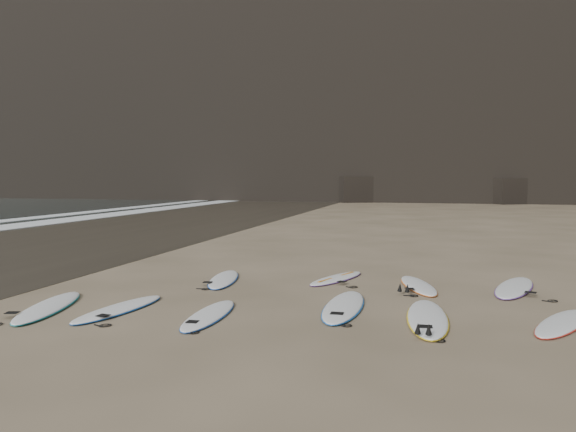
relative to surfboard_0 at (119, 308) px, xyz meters
name	(u,v)px	position (x,y,z in m)	size (l,w,h in m)	color
ground	(353,315)	(4.21, 0.75, -0.04)	(240.00, 240.00, 0.00)	#897559
wet_sand	(68,237)	(-8.79, 10.75, -0.04)	(12.00, 200.00, 0.01)	#383026
surfboard_0	(119,308)	(0.00, 0.00, 0.00)	(0.58, 2.42, 0.09)	white
surfboard_1	(209,314)	(1.78, -0.02, 0.00)	(0.56, 2.32, 0.08)	white
surfboard_2	(344,306)	(3.99, 1.19, 0.01)	(0.66, 2.76, 0.10)	white
surfboard_3	(427,317)	(5.51, 0.69, 0.01)	(0.66, 2.77, 0.10)	white
surfboard_4	(562,323)	(7.68, 0.90, 0.00)	(0.56, 2.33, 0.08)	white
surfboard_5	(224,279)	(0.80, 3.29, 0.00)	(0.58, 2.44, 0.09)	white
surfboard_6	(337,278)	(3.39, 4.06, 0.00)	(0.54, 2.25, 0.08)	white
surfboard_7	(418,285)	(5.30, 3.63, 0.00)	(0.56, 2.34, 0.08)	white
surfboard_8	(514,287)	(7.35, 3.89, 0.01)	(0.66, 2.75, 0.10)	white
surfboard_11	(49,306)	(-1.35, -0.20, 0.00)	(0.64, 2.66, 0.10)	white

